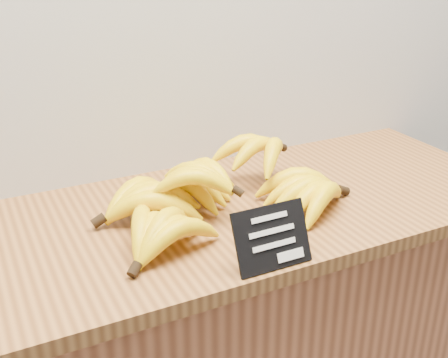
% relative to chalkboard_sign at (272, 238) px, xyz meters
% --- Properties ---
extents(counter_top, '(1.39, 0.54, 0.03)m').
position_rel_chalkboard_sign_xyz_m(counter_top, '(-0.00, 0.23, -0.07)').
color(counter_top, '#945E2D').
rests_on(counter_top, counter).
extents(chalkboard_sign, '(0.14, 0.05, 0.11)m').
position_rel_chalkboard_sign_xyz_m(chalkboard_sign, '(0.00, 0.00, 0.00)').
color(chalkboard_sign, black).
rests_on(chalkboard_sign, counter_top).
extents(banana_pile, '(0.56, 0.39, 0.12)m').
position_rel_chalkboard_sign_xyz_m(banana_pile, '(-0.00, 0.23, -0.00)').
color(banana_pile, yellow).
rests_on(banana_pile, counter_top).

